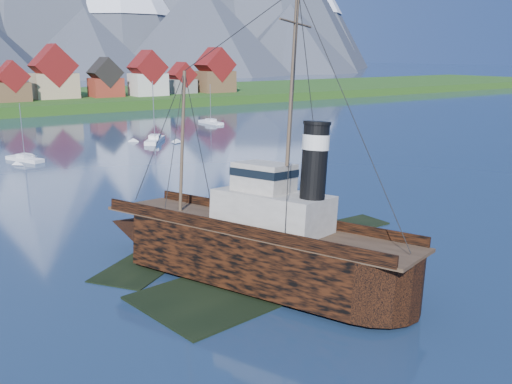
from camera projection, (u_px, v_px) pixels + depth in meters
ground at (268, 268)px, 47.93m from camera, size 1400.00×1400.00×0.00m
shoal at (270, 260)px, 50.71m from camera, size 31.71×21.24×1.14m
tugboat_wreck at (243, 241)px, 45.82m from camera, size 6.88×29.63×23.48m
sailboat_c at (25, 160)px, 95.03m from camera, size 4.83×7.88×9.99m
sailboat_d at (155, 141)px, 114.75m from camera, size 7.41×8.86×12.70m
sailboat_e at (211, 123)px, 144.34m from camera, size 2.41×8.89×10.26m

